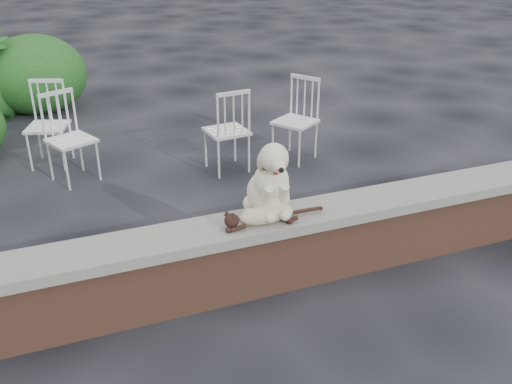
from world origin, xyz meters
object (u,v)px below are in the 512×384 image
object	(u,v)px
chair_c	(227,130)
cat	(265,213)
chair_a	(71,139)
dog	(268,175)
chair_d	(295,120)
chair_b	(47,125)

from	to	relation	value
chair_c	cat	bearing A→B (deg)	72.47
cat	chair_a	size ratio (longest dim) A/B	0.95
dog	cat	distance (m)	0.28
cat	chair_d	bearing A→B (deg)	64.98
chair_a	cat	bearing A→B (deg)	-90.12
cat	chair_c	distance (m)	2.32
dog	chair_c	size ratio (longest dim) A/B	0.63
cat	chair_c	bearing A→B (deg)	82.86
chair_a	chair_d	size ratio (longest dim) A/B	1.00
chair_b	chair_c	distance (m)	2.00
cat	chair_a	distance (m)	2.83
chair_c	dog	bearing A→B (deg)	73.75
cat	chair_c	world-z (taller)	chair_c
chair_b	chair_a	bearing A→B (deg)	-49.84
cat	chair_b	distance (m)	3.40
cat	chair_a	bearing A→B (deg)	118.20
chair_b	chair_d	bearing A→B (deg)	1.41
dog	chair_c	bearing A→B (deg)	84.14
dog	chair_b	size ratio (longest dim) A/B	0.63
chair_d	chair_c	bearing A→B (deg)	-121.57
cat	chair_d	world-z (taller)	chair_d
chair_a	chair_c	distance (m)	1.63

